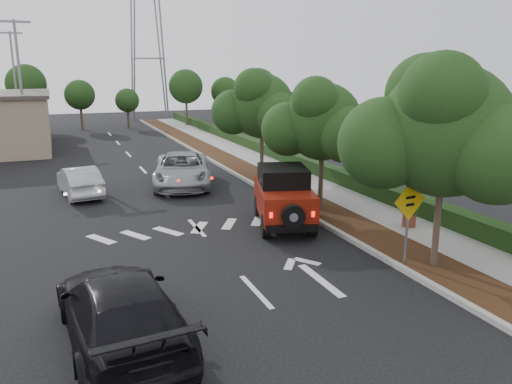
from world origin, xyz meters
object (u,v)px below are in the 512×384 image
silver_suv_ahead (182,170)px  speed_hump_sign (409,211)px  black_suv_oncoming (120,311)px  red_jeep (283,196)px

silver_suv_ahead → speed_hump_sign: speed_hump_sign is taller
speed_hump_sign → black_suv_oncoming: bearing=-178.0°
silver_suv_ahead → black_suv_oncoming: bearing=-94.3°
red_jeep → speed_hump_sign: bearing=-56.4°
silver_suv_ahead → speed_hump_sign: 13.76m
red_jeep → silver_suv_ahead: 8.15m
red_jeep → speed_hump_sign: (1.62, -5.35, 0.63)m
speed_hump_sign → silver_suv_ahead: bearing=98.8°
red_jeep → black_suv_oncoming: size_ratio=0.81×
speed_hump_sign → red_jeep: bearing=100.2°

